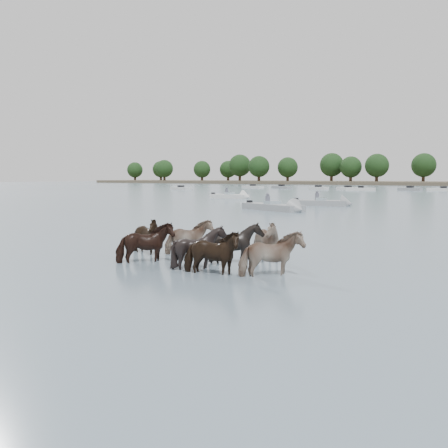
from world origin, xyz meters
The scene contains 7 objects.
ground centered at (0.00, 0.00, 0.00)m, with size 400.00×400.00×0.00m, color slate.
shoreline centered at (-70.00, 150.00, 0.50)m, with size 160.00×30.00×1.00m, color #4C4233.
pony_herd centered at (1.97, -0.85, 0.50)m, with size 7.08×4.12×1.48m.
motorboat_a centered at (-5.62, 29.10, 0.23)m, with size 5.23×2.63×1.92m.
motorboat_b centered at (-6.47, 20.89, 0.22)m, with size 6.30×3.80×1.92m.
motorboat_f centered at (-20.33, 36.93, 0.23)m, with size 5.29×1.62×1.92m.
treeline centered at (-67.63, 149.41, 5.98)m, with size 147.49×19.50×10.89m.
Camera 1 is at (10.34, -12.79, 2.58)m, focal length 39.71 mm.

